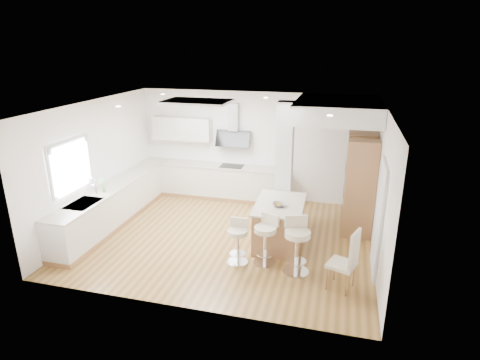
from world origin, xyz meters
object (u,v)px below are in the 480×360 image
(dining_chair, at_px, (348,259))
(bar_stool_c, at_px, (297,243))
(peninsula, at_px, (279,223))
(bar_stool_b, at_px, (266,237))
(bar_stool_a, at_px, (238,239))

(dining_chair, bearing_deg, bar_stool_c, 178.49)
(bar_stool_c, bearing_deg, dining_chair, -39.01)
(peninsula, relative_size, dining_chair, 1.34)
(bar_stool_b, xyz_separation_m, dining_chair, (1.47, -0.50, 0.05))
(dining_chair, bearing_deg, peninsula, 154.35)
(bar_stool_b, distance_m, bar_stool_c, 0.62)
(bar_stool_a, height_order, dining_chair, dining_chair)
(bar_stool_c, bearing_deg, bar_stool_b, 146.54)
(bar_stool_b, relative_size, dining_chair, 0.88)
(bar_stool_a, bearing_deg, bar_stool_b, 12.31)
(bar_stool_b, xyz_separation_m, bar_stool_c, (0.59, -0.16, 0.05))
(bar_stool_a, distance_m, bar_stool_b, 0.52)
(bar_stool_a, distance_m, dining_chair, 2.03)
(peninsula, xyz_separation_m, dining_chair, (1.36, -1.38, 0.14))
(peninsula, relative_size, bar_stool_a, 1.69)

